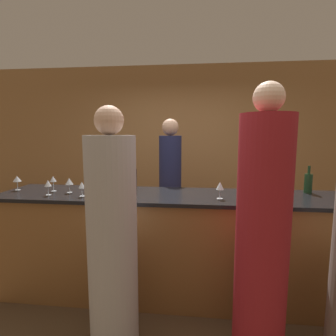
# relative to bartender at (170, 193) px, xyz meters

# --- Properties ---
(ground_plane) EXTENTS (14.00, 14.00, 0.00)m
(ground_plane) POSITION_rel_bartender_xyz_m (0.09, -0.85, -0.88)
(ground_plane) COLOR #4C3823
(back_wall) EXTENTS (8.00, 0.06, 2.80)m
(back_wall) POSITION_rel_bartender_xyz_m (0.09, 1.17, 0.52)
(back_wall) COLOR #A37547
(back_wall) RESTS_ON ground_plane
(bar_counter) EXTENTS (3.46, 0.71, 1.06)m
(bar_counter) POSITION_rel_bartender_xyz_m (0.09, -0.85, -0.35)
(bar_counter) COLOR brown
(bar_counter) RESTS_ON ground_plane
(bartender) EXTENTS (0.29, 0.29, 1.85)m
(bartender) POSITION_rel_bartender_xyz_m (0.00, 0.00, 0.00)
(bartender) COLOR #1E234C
(bartender) RESTS_ON ground_plane
(guest_1) EXTENTS (0.37, 0.37, 1.85)m
(guest_1) POSITION_rel_bartender_xyz_m (-0.27, -1.57, -0.02)
(guest_1) COLOR #B2B2B7
(guest_1) RESTS_ON ground_plane
(guest_2) EXTENTS (0.36, 0.36, 1.99)m
(guest_2) POSITION_rel_bartender_xyz_m (0.80, -1.59, 0.05)
(guest_2) COLOR maroon
(guest_2) RESTS_ON ground_plane
(wine_bottle_0) EXTENTS (0.07, 0.07, 0.31)m
(wine_bottle_0) POSITION_rel_bartender_xyz_m (-0.32, -0.71, 0.30)
(wine_bottle_0) COLOR black
(wine_bottle_0) RESTS_ON bar_counter
(wine_bottle_1) EXTENTS (0.08, 0.08, 0.28)m
(wine_bottle_1) POSITION_rel_bartender_xyz_m (1.47, -0.63, 0.28)
(wine_bottle_1) COLOR #19381E
(wine_bottle_1) RESTS_ON bar_counter
(wine_glass_0) EXTENTS (0.08, 0.08, 0.15)m
(wine_glass_0) POSITION_rel_bartender_xyz_m (-0.94, -0.89, 0.29)
(wine_glass_0) COLOR silver
(wine_glass_0) RESTS_ON bar_counter
(wine_glass_1) EXTENTS (0.07, 0.07, 0.16)m
(wine_glass_1) POSITION_rel_bartender_xyz_m (0.56, -0.98, 0.30)
(wine_glass_1) COLOR silver
(wine_glass_1) RESTS_ON bar_counter
(wine_glass_2) EXTENTS (0.07, 0.07, 0.15)m
(wine_glass_2) POSITION_rel_bartender_xyz_m (-1.09, -1.01, 0.29)
(wine_glass_2) COLOR silver
(wine_glass_2) RESTS_ON bar_counter
(wine_glass_3) EXTENTS (0.07, 0.07, 0.15)m
(wine_glass_3) POSITION_rel_bartender_xyz_m (0.87, -1.14, 0.29)
(wine_glass_3) COLOR silver
(wine_glass_3) RESTS_ON bar_counter
(wine_glass_4) EXTENTS (0.08, 0.08, 0.15)m
(wine_glass_4) POSITION_rel_bartender_xyz_m (-1.55, -0.83, 0.30)
(wine_glass_4) COLOR silver
(wine_glass_4) RESTS_ON bar_counter
(wine_glass_5) EXTENTS (0.07, 0.07, 0.16)m
(wine_glass_5) POSITION_rel_bartender_xyz_m (-1.14, -0.84, 0.30)
(wine_glass_5) COLOR silver
(wine_glass_5) RESTS_ON bar_counter
(wine_glass_6) EXTENTS (0.06, 0.06, 0.14)m
(wine_glass_6) POSITION_rel_bartender_xyz_m (-0.74, -1.03, 0.29)
(wine_glass_6) COLOR silver
(wine_glass_6) RESTS_ON bar_counter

